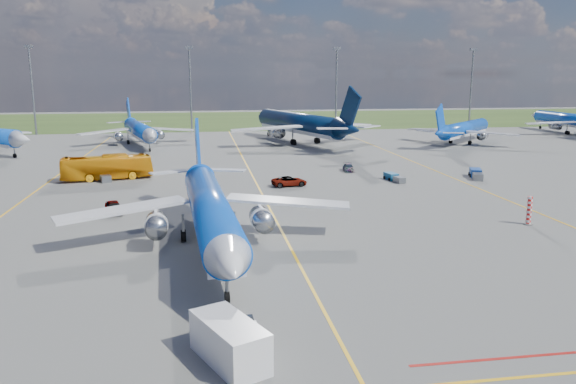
{
  "coord_description": "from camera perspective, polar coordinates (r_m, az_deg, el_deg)",
  "views": [
    {
      "loc": [
        -7.79,
        -44.43,
        15.54
      ],
      "look_at": [
        0.65,
        9.52,
        4.0
      ],
      "focal_mm": 35.0,
      "sensor_mm": 36.0,
      "label": 1
    }
  ],
  "objects": [
    {
      "name": "ground",
      "position": [
        47.71,
        1.0,
        -7.08
      ],
      "size": [
        400.0,
        400.0,
        0.0
      ],
      "primitive_type": "plane",
      "color": "#5A5A57",
      "rests_on": "ground"
    },
    {
      "name": "taxiway_lines",
      "position": [
        74.21,
        -2.54,
        -0.16
      ],
      "size": [
        60.25,
        160.0,
        0.02
      ],
      "color": "yellow",
      "rests_on": "ground"
    },
    {
      "name": "baggage_tug_c",
      "position": [
        88.3,
        -18.34,
        1.57
      ],
      "size": [
        3.34,
        5.73,
        1.25
      ],
      "rotation": [
        0.0,
        0.0,
        0.36
      ],
      "color": "#195498",
      "rests_on": "ground"
    },
    {
      "name": "service_car_c",
      "position": [
        91.87,
        6.17,
        2.49
      ],
      "size": [
        2.25,
        4.22,
        1.16
      ],
      "primitive_type": "imported",
      "rotation": [
        0.0,
        0.0,
        -0.16
      ],
      "color": "#999999",
      "rests_on": "ground"
    },
    {
      "name": "bg_jet_n",
      "position": [
        129.62,
        1.08,
        5.04
      ],
      "size": [
        50.75,
        58.27,
        12.87
      ],
      "primitive_type": null,
      "rotation": [
        0.0,
        0.0,
        3.45
      ],
      "color": "#071C3D",
      "rests_on": "ground"
    },
    {
      "name": "warning_post",
      "position": [
        63.93,
        23.3,
        -1.74
      ],
      "size": [
        0.5,
        0.5,
        3.0
      ],
      "primitive_type": "cylinder",
      "color": "red",
      "rests_on": "ground"
    },
    {
      "name": "service_car_b",
      "position": [
        78.99,
        0.15,
        1.1
      ],
      "size": [
        5.29,
        3.06,
        1.39
      ],
      "primitive_type": "imported",
      "rotation": [
        0.0,
        0.0,
        1.73
      ],
      "color": "#999999",
      "rests_on": "ground"
    },
    {
      "name": "service_car_a",
      "position": [
        66.59,
        -17.29,
        -1.48
      ],
      "size": [
        2.77,
        4.48,
        1.42
      ],
      "primitive_type": "imported",
      "rotation": [
        0.0,
        0.0,
        0.28
      ],
      "color": "#999999",
      "rests_on": "ground"
    },
    {
      "name": "apron_bus",
      "position": [
        88.03,
        -17.93,
        2.41
      ],
      "size": [
        13.67,
        5.8,
        3.71
      ],
      "primitive_type": "imported",
      "rotation": [
        0.0,
        0.0,
        1.78
      ],
      "color": "orange",
      "rests_on": "ground"
    },
    {
      "name": "bg_jet_nnw",
      "position": [
        129.53,
        -14.78,
        4.65
      ],
      "size": [
        35.95,
        42.14,
        9.52
      ],
      "primitive_type": null,
      "rotation": [
        0.0,
        0.0,
        0.26
      ],
      "color": "blue",
      "rests_on": "ground"
    },
    {
      "name": "baggage_tug_e",
      "position": [
        90.0,
        18.58,
        1.73
      ],
      "size": [
        3.28,
        5.65,
        1.23
      ],
      "rotation": [
        0.0,
        0.0,
        -0.36
      ],
      "color": "navy",
      "rests_on": "ground"
    },
    {
      "name": "pushback_tug",
      "position": [
        32.67,
        -4.68,
        -15.03
      ],
      "size": [
        2.13,
        5.5,
        1.85
      ],
      "rotation": [
        0.0,
        0.0,
        0.02
      ],
      "color": "silver",
      "rests_on": "ground"
    },
    {
      "name": "grass_strip",
      "position": [
        195.2,
        -6.64,
        7.29
      ],
      "size": [
        400.0,
        80.0,
        0.01
      ],
      "primitive_type": "cube",
      "color": "#2D4719",
      "rests_on": "ground"
    },
    {
      "name": "floodlight_masts",
      "position": [
        155.48,
        -2.37,
        10.82
      ],
      "size": [
        202.2,
        0.5,
        22.7
      ],
      "color": "slate",
      "rests_on": "ground"
    },
    {
      "name": "service_van",
      "position": [
        31.9,
        -5.97,
        -14.89
      ],
      "size": [
        4.38,
        5.86,
        2.36
      ],
      "primitive_type": "cube",
      "rotation": [
        0.0,
        0.0,
        0.43
      ],
      "color": "white",
      "rests_on": "ground"
    },
    {
      "name": "main_airliner",
      "position": [
        51.95,
        -7.79,
        -5.58
      ],
      "size": [
        32.0,
        40.68,
        10.19
      ],
      "primitive_type": null,
      "rotation": [
        0.0,
        0.0,
        0.06
      ],
      "color": "blue",
      "rests_on": "ground"
    },
    {
      "name": "bg_jet_ene",
      "position": [
        167.4,
        26.65,
        5.34
      ],
      "size": [
        29.72,
        38.82,
        10.1
      ],
      "primitive_type": null,
      "rotation": [
        0.0,
        0.0,
        3.15
      ],
      "color": "blue",
      "rests_on": "ground"
    },
    {
      "name": "bg_jet_ne",
      "position": [
        135.01,
        17.4,
        4.78
      ],
      "size": [
        44.15,
        44.22,
        9.29
      ],
      "primitive_type": null,
      "rotation": [
        0.0,
        0.0,
        2.36
      ],
      "color": "blue",
      "rests_on": "ground"
    },
    {
      "name": "baggage_tug_w",
      "position": [
        84.51,
        10.71,
        1.46
      ],
      "size": [
        2.0,
        4.74,
        1.03
      ],
      "rotation": [
        0.0,
        0.0,
        0.18
      ],
      "color": "#17588B",
      "rests_on": "ground"
    }
  ]
}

